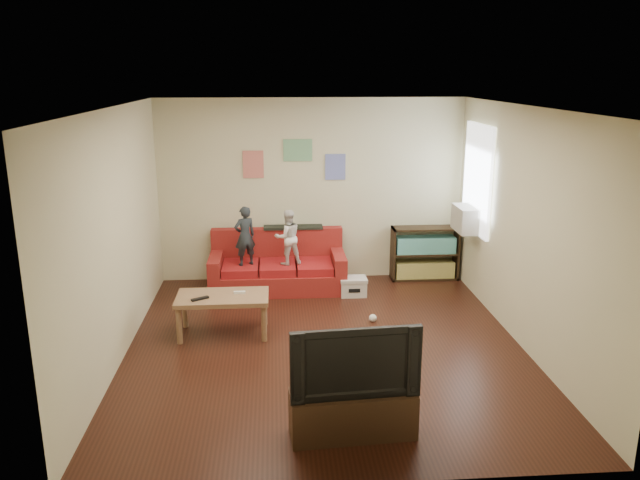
{
  "coord_description": "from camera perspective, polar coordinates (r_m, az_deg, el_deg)",
  "views": [
    {
      "loc": [
        -0.55,
        -6.59,
        3.07
      ],
      "look_at": [
        0.0,
        0.8,
        1.05
      ],
      "focal_mm": 35.0,
      "sensor_mm": 36.0,
      "label": 1
    }
  ],
  "objects": [
    {
      "name": "ac_unit",
      "position": [
        8.88,
        13.23,
        1.89
      ],
      "size": [
        0.28,
        0.55,
        0.35
      ],
      "primitive_type": "cube",
      "color": "#B7B2A3",
      "rests_on": "window"
    },
    {
      "name": "artwork_right",
      "position": [
        9.22,
        1.4,
        6.7
      ],
      "size": [
        0.3,
        0.01,
        0.38
      ],
      "primitive_type": "cube",
      "color": "#727FCC",
      "rests_on": "room_shell"
    },
    {
      "name": "file_box",
      "position": [
        8.81,
        3.05,
        -4.25
      ],
      "size": [
        0.38,
        0.29,
        0.26
      ],
      "color": "silver",
      "rests_on": "ground"
    },
    {
      "name": "coffee_table",
      "position": [
        7.54,
        -8.89,
        -5.53
      ],
      "size": [
        1.09,
        0.6,
        0.49
      ],
      "color": "#906948",
      "rests_on": "ground"
    },
    {
      "name": "room_shell",
      "position": [
        6.83,
        0.5,
        0.67
      ],
      "size": [
        4.52,
        5.02,
        2.72
      ],
      "color": "#36180F",
      "rests_on": "ground"
    },
    {
      "name": "child_b",
      "position": [
        8.79,
        -2.97,
        0.26
      ],
      "size": [
        0.45,
        0.39,
        0.79
      ],
      "primitive_type": "imported",
      "rotation": [
        0.0,
        0.0,
        3.42
      ],
      "color": "white",
      "rests_on": "sofa"
    },
    {
      "name": "artwork_center",
      "position": [
        9.15,
        -2.05,
        8.2
      ],
      "size": [
        0.42,
        0.01,
        0.32
      ],
      "primitive_type": "cube",
      "color": "#72B27F",
      "rests_on": "room_shell"
    },
    {
      "name": "window",
      "position": [
        8.81,
        14.2,
        5.44
      ],
      "size": [
        0.04,
        1.08,
        1.48
      ],
      "primitive_type": "cube",
      "color": "white",
      "rests_on": "room_shell"
    },
    {
      "name": "tv_stand",
      "position": [
        5.6,
        3.0,
        -15.58
      ],
      "size": [
        1.1,
        0.44,
        0.41
      ],
      "primitive_type": "cube",
      "rotation": [
        0.0,
        0.0,
        0.07
      ],
      "color": "#3D2718",
      "rests_on": "ground"
    },
    {
      "name": "game_controller",
      "position": [
        7.54,
        -7.37,
        -4.77
      ],
      "size": [
        0.14,
        0.04,
        0.03
      ],
      "primitive_type": "cube",
      "rotation": [
        0.0,
        0.0,
        0.02
      ],
      "color": "white",
      "rests_on": "coffee_table"
    },
    {
      "name": "child_a",
      "position": [
        8.79,
        -6.89,
        0.37
      ],
      "size": [
        0.36,
        0.31,
        0.85
      ],
      "primitive_type": "imported",
      "rotation": [
        0.0,
        0.0,
        3.57
      ],
      "color": "#22292F",
      "rests_on": "sofa"
    },
    {
      "name": "television",
      "position": [
        5.35,
        3.08,
        -10.78
      ],
      "size": [
        1.11,
        0.23,
        0.64
      ],
      "primitive_type": "imported",
      "rotation": [
        0.0,
        0.0,
        0.08
      ],
      "color": "black",
      "rests_on": "tv_stand"
    },
    {
      "name": "bookshelf",
      "position": [
        9.56,
        9.54,
        -1.44
      ],
      "size": [
        1.01,
        0.3,
        0.81
      ],
      "color": "black",
      "rests_on": "ground"
    },
    {
      "name": "remote",
      "position": [
        7.42,
        -10.92,
        -5.29
      ],
      "size": [
        0.21,
        0.16,
        0.02
      ],
      "primitive_type": "cube",
      "rotation": [
        0.0,
        0.0,
        0.56
      ],
      "color": "black",
      "rests_on": "coffee_table"
    },
    {
      "name": "tissue",
      "position": [
        7.96,
        4.85,
        -7.12
      ],
      "size": [
        0.11,
        0.11,
        0.1
      ],
      "primitive_type": "sphere",
      "rotation": [
        0.0,
        0.0,
        0.1
      ],
      "color": "white",
      "rests_on": "ground"
    },
    {
      "name": "sofa",
      "position": [
        9.09,
        -3.88,
        -2.62
      ],
      "size": [
        1.93,
        0.89,
        0.85
      ],
      "color": "maroon",
      "rests_on": "ground"
    },
    {
      "name": "artwork_left",
      "position": [
        9.18,
        -6.13,
        6.89
      ],
      "size": [
        0.3,
        0.01,
        0.4
      ],
      "primitive_type": "cube",
      "color": "#D87266",
      "rests_on": "room_shell"
    }
  ]
}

